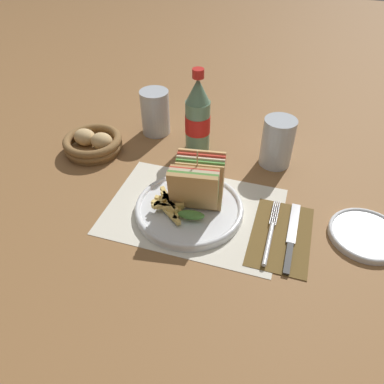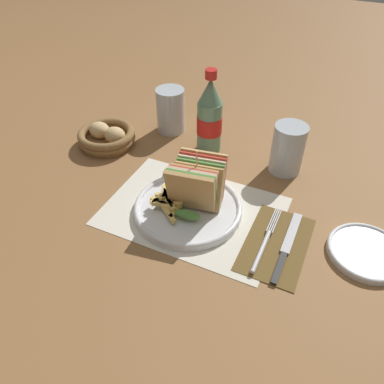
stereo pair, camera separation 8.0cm
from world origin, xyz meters
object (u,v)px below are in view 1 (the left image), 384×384
Objects in this scene: club_sandwich at (197,184)px; glass_far at (155,115)px; side_saucer at (366,234)px; plate_main at (189,208)px; coke_bottle_near at (198,117)px; bread_basket at (93,143)px; knife at (292,237)px; glass_near at (277,145)px; fork at (270,237)px.

club_sandwich is 0.34m from glass_far.
side_saucer is at bearing 3.41° from club_sandwich.
glass_far is at bearing 123.48° from plate_main.
plate_main is 1.72× the size of club_sandwich.
club_sandwich is (0.01, 0.02, 0.06)m from plate_main.
side_saucer is (0.42, -0.21, -0.09)m from coke_bottle_near.
plate_main is 1.54× the size of bread_basket.
bread_basket is 0.68m from side_saucer.
knife is at bearing -43.00° from coke_bottle_near.
glass_near is at bearing -8.41° from glass_far.
fork is 0.52m from bread_basket.
glass_near is at bearing 58.03° from club_sandwich.
fork is 0.85× the size of coke_bottle_near.
plate_main is at bearing 170.50° from fork.
club_sandwich is at bearing -22.32° from bread_basket.
bread_basket reaches higher than knife.
club_sandwich reaches higher than knife.
glass_near is (-0.07, 0.25, 0.05)m from knife.
bread_basket is at bearing -169.21° from glass_near.
knife is at bearing -74.47° from glass_near.
side_saucer is at bearing 19.76° from fork.
plate_main is at bearing -77.23° from coke_bottle_near.
knife is 1.29× the size of bread_basket.
coke_bottle_near reaches higher than glass_near.
glass_far is at bearing 161.53° from coke_bottle_near.
fork is (0.17, -0.05, -0.06)m from club_sandwich.
fork and side_saucer have the same top height.
knife is 0.15m from side_saucer.
bread_basket is (-0.26, -0.09, -0.07)m from coke_bottle_near.
knife is 0.39m from coke_bottle_near.
side_saucer is (0.14, 0.05, 0.00)m from knife.
coke_bottle_near reaches higher than plate_main.
fork is 1.51× the size of glass_far.
glass_near is at bearing 105.49° from knife.
plate_main is at bearing 176.26° from knife.
knife is at bearing 20.46° from fork.
club_sandwich is at bearing -53.34° from glass_far.
plate_main is at bearing -56.52° from glass_far.
fork is 1.25× the size of side_saucer.
coke_bottle_near is at bearing 153.80° from side_saucer.
plate_main is 0.22m from knife.
bread_basket is 1.02× the size of side_saucer.
bread_basket is at bearing 162.92° from knife.
glass_near is at bearing 96.03° from fork.
plate_main is 0.35m from bread_basket.
glass_near is 1.00× the size of glass_far.
club_sandwich is at bearing 171.75° from knife.
plate_main is 0.35m from glass_far.
plate_main is 1.26× the size of fork.
fork is at bearing -40.70° from glass_far.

